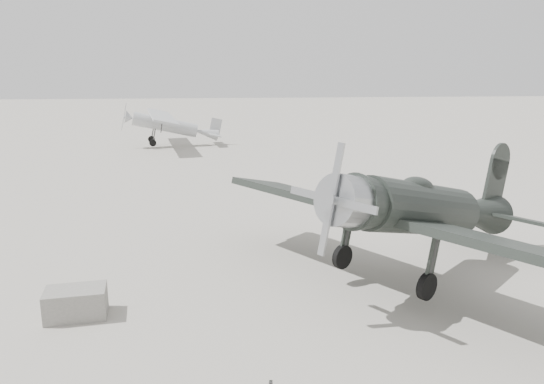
{
  "coord_description": "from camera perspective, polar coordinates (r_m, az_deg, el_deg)",
  "views": [
    {
      "loc": [
        -0.92,
        -17.48,
        5.9
      ],
      "look_at": [
        0.89,
        0.68,
        1.5
      ],
      "focal_mm": 35.0,
      "sensor_mm": 36.0,
      "label": 1
    }
  ],
  "objects": [
    {
      "name": "lowwing_monoplane",
      "position": [
        15.04,
        16.17,
        -1.88
      ],
      "size": [
        9.76,
        10.81,
        3.85
      ],
      "rotation": [
        0.0,
        0.24,
        0.62
      ],
      "color": "black",
      "rests_on": "ground"
    },
    {
      "name": "ground",
      "position": [
        18.47,
        -2.55,
        -5.08
      ],
      "size": [
        160.0,
        160.0,
        0.0
      ],
      "primitive_type": "plane",
      "color": "gray",
      "rests_on": "ground"
    },
    {
      "name": "equipment_block",
      "position": [
        13.76,
        -20.34,
        -11.12
      ],
      "size": [
        1.51,
        1.06,
        0.7
      ],
      "primitive_type": "cube",
      "rotation": [
        0.0,
        0.0,
        0.13
      ],
      "color": "slate",
      "rests_on": "ground"
    },
    {
      "name": "highwing_monoplane",
      "position": [
        39.88,
        -11.01,
        7.35
      ],
      "size": [
        7.13,
        9.99,
        2.82
      ],
      "rotation": [
        0.0,
        0.23,
        0.17
      ],
      "color": "#999B9E",
      "rests_on": "ground"
    }
  ]
}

